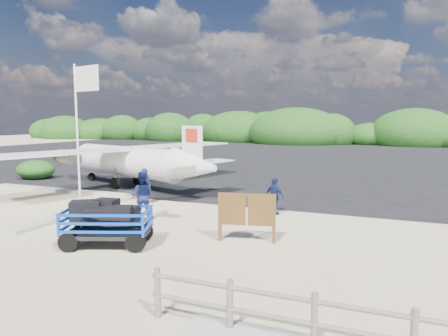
# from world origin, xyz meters

# --- Properties ---
(ground) EXTENTS (160.00, 160.00, 0.00)m
(ground) POSITION_xyz_m (0.00, 0.00, 0.00)
(ground) COLOR beige
(asphalt_apron) EXTENTS (90.00, 50.00, 0.04)m
(asphalt_apron) POSITION_xyz_m (0.00, 30.00, 0.00)
(asphalt_apron) COLOR #B2B2B2
(asphalt_apron) RESTS_ON ground
(lagoon) EXTENTS (9.00, 7.00, 0.40)m
(lagoon) POSITION_xyz_m (-9.00, 1.50, 0.00)
(lagoon) COLOR #B2B2B2
(lagoon) RESTS_ON ground
(vegetation_band) EXTENTS (124.00, 8.00, 4.40)m
(vegetation_band) POSITION_xyz_m (0.00, 55.00, 0.00)
(vegetation_band) COLOR #B2B2B2
(vegetation_band) RESTS_ON ground
(baggage_cart) EXTENTS (3.12, 2.43, 1.37)m
(baggage_cart) POSITION_xyz_m (-0.74, -1.72, 0.00)
(baggage_cart) COLOR blue
(baggage_cart) RESTS_ON ground
(flagpole) EXTENTS (1.17, 0.69, 5.49)m
(flagpole) POSITION_xyz_m (-1.75, -1.70, 0.00)
(flagpole) COLOR white
(flagpole) RESTS_ON ground
(signboard) EXTENTS (1.93, 0.61, 1.59)m
(signboard) POSITION_xyz_m (3.06, 0.24, 0.00)
(signboard) COLOR brown
(signboard) RESTS_ON ground
(crew_a) EXTENTS (0.66, 0.50, 1.64)m
(crew_a) POSITION_xyz_m (-3.17, 4.11, 0.82)
(crew_a) COLOR #141D4D
(crew_a) RESTS_ON ground
(crew_b) EXTENTS (1.12, 1.02, 1.88)m
(crew_b) POSITION_xyz_m (-1.59, 1.46, 0.94)
(crew_b) COLOR #141D4D
(crew_b) RESTS_ON ground
(crew_c) EXTENTS (0.96, 0.69, 1.51)m
(crew_c) POSITION_xyz_m (2.95, 4.13, 0.75)
(crew_c) COLOR #141D4D
(crew_c) RESTS_ON ground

